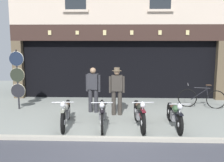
{
  "coord_description": "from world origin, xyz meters",
  "views": [
    {
      "loc": [
        0.19,
        -6.75,
        2.72
      ],
      "look_at": [
        -0.19,
        2.83,
        1.18
      ],
      "focal_mm": 42.96,
      "sensor_mm": 36.0,
      "label": 1
    }
  ],
  "objects_px": {
    "salesman_left": "(93,88)",
    "motorcycle_center_right": "(175,114)",
    "motorcycle_left": "(66,112)",
    "motorcycle_center": "(140,113)",
    "shopkeeper_center": "(117,89)",
    "tyre_sign_pole": "(17,75)",
    "leaning_bicycle": "(202,98)",
    "motorcycle_center_left": "(102,113)",
    "advert_board_near": "(168,57)"
  },
  "relations": [
    {
      "from": "motorcycle_center_left",
      "to": "salesman_left",
      "type": "relative_size",
      "value": 1.27
    },
    {
      "from": "motorcycle_left",
      "to": "motorcycle_center_left",
      "type": "height_order",
      "value": "motorcycle_center_left"
    },
    {
      "from": "tyre_sign_pole",
      "to": "advert_board_near",
      "type": "height_order",
      "value": "advert_board_near"
    },
    {
      "from": "motorcycle_left",
      "to": "motorcycle_center_left",
      "type": "relative_size",
      "value": 0.98
    },
    {
      "from": "leaning_bicycle",
      "to": "motorcycle_center",
      "type": "bearing_deg",
      "value": 145.96
    },
    {
      "from": "shopkeeper_center",
      "to": "motorcycle_center_left",
      "type": "bearing_deg",
      "value": 68.62
    },
    {
      "from": "motorcycle_left",
      "to": "motorcycle_center_right",
      "type": "relative_size",
      "value": 1.06
    },
    {
      "from": "salesman_left",
      "to": "motorcycle_center_right",
      "type": "bearing_deg",
      "value": 161.9
    },
    {
      "from": "motorcycle_center_left",
      "to": "motorcycle_center_right",
      "type": "xyz_separation_m",
      "value": [
        2.23,
        -0.01,
        -0.02
      ]
    },
    {
      "from": "motorcycle_left",
      "to": "motorcycle_center_right",
      "type": "distance_m",
      "value": 3.37
    },
    {
      "from": "salesman_left",
      "to": "shopkeeper_center",
      "type": "distance_m",
      "value": 0.93
    },
    {
      "from": "motorcycle_center",
      "to": "tyre_sign_pole",
      "type": "bearing_deg",
      "value": -28.57
    },
    {
      "from": "salesman_left",
      "to": "tyre_sign_pole",
      "type": "height_order",
      "value": "tyre_sign_pole"
    },
    {
      "from": "tyre_sign_pole",
      "to": "motorcycle_center",
      "type": "bearing_deg",
      "value": -23.47
    },
    {
      "from": "motorcycle_center_right",
      "to": "shopkeeper_center",
      "type": "distance_m",
      "value": 2.28
    },
    {
      "from": "advert_board_near",
      "to": "motorcycle_center_left",
      "type": "bearing_deg",
      "value": -122.54
    },
    {
      "from": "motorcycle_center_right",
      "to": "motorcycle_center",
      "type": "bearing_deg",
      "value": -1.18
    },
    {
      "from": "motorcycle_center_left",
      "to": "shopkeeper_center",
      "type": "distance_m",
      "value": 1.45
    },
    {
      "from": "leaning_bicycle",
      "to": "motorcycle_left",
      "type": "bearing_deg",
      "value": 128.79
    },
    {
      "from": "motorcycle_center_right",
      "to": "salesman_left",
      "type": "relative_size",
      "value": 1.18
    },
    {
      "from": "salesman_left",
      "to": "leaning_bicycle",
      "type": "distance_m",
      "value": 4.31
    },
    {
      "from": "motorcycle_center",
      "to": "shopkeeper_center",
      "type": "xyz_separation_m",
      "value": [
        -0.73,
        1.31,
        0.5
      ]
    },
    {
      "from": "salesman_left",
      "to": "shopkeeper_center",
      "type": "bearing_deg",
      "value": 173.04
    },
    {
      "from": "motorcycle_center_left",
      "to": "shopkeeper_center",
      "type": "xyz_separation_m",
      "value": [
        0.43,
        1.29,
        0.51
      ]
    },
    {
      "from": "salesman_left",
      "to": "advert_board_near",
      "type": "distance_m",
      "value": 4.12
    },
    {
      "from": "shopkeeper_center",
      "to": "tyre_sign_pole",
      "type": "relative_size",
      "value": 0.74
    },
    {
      "from": "advert_board_near",
      "to": "leaning_bicycle",
      "type": "relative_size",
      "value": 0.51
    },
    {
      "from": "motorcycle_center_left",
      "to": "advert_board_near",
      "type": "distance_m",
      "value": 5.14
    },
    {
      "from": "motorcycle_left",
      "to": "motorcycle_center",
      "type": "xyz_separation_m",
      "value": [
        2.3,
        -0.05,
        0.01
      ]
    },
    {
      "from": "tyre_sign_pole",
      "to": "motorcycle_center_left",
      "type": "bearing_deg",
      "value": -29.98
    },
    {
      "from": "motorcycle_center_left",
      "to": "shopkeeper_center",
      "type": "height_order",
      "value": "shopkeeper_center"
    },
    {
      "from": "tyre_sign_pole",
      "to": "leaning_bicycle",
      "type": "relative_size",
      "value": 1.29
    },
    {
      "from": "shopkeeper_center",
      "to": "leaning_bicycle",
      "type": "bearing_deg",
      "value": -164.02
    },
    {
      "from": "motorcycle_left",
      "to": "leaning_bicycle",
      "type": "bearing_deg",
      "value": -159.43
    },
    {
      "from": "motorcycle_center_left",
      "to": "leaning_bicycle",
      "type": "distance_m",
      "value": 4.48
    },
    {
      "from": "tyre_sign_pole",
      "to": "advert_board_near",
      "type": "distance_m",
      "value": 6.45
    },
    {
      "from": "tyre_sign_pole",
      "to": "shopkeeper_center",
      "type": "bearing_deg",
      "value": -9.82
    },
    {
      "from": "motorcycle_center_right",
      "to": "shopkeeper_center",
      "type": "relative_size",
      "value": 1.15
    },
    {
      "from": "motorcycle_center_right",
      "to": "leaning_bicycle",
      "type": "bearing_deg",
      "value": -123.91
    },
    {
      "from": "motorcycle_center_right",
      "to": "advert_board_near",
      "type": "xyz_separation_m",
      "value": [
        0.42,
        4.16,
        1.48
      ]
    },
    {
      "from": "tyre_sign_pole",
      "to": "leaning_bicycle",
      "type": "xyz_separation_m",
      "value": [
        7.13,
        0.49,
        -0.92
      ]
    },
    {
      "from": "shopkeeper_center",
      "to": "tyre_sign_pole",
      "type": "height_order",
      "value": "tyre_sign_pole"
    },
    {
      "from": "motorcycle_center_right",
      "to": "shopkeeper_center",
      "type": "xyz_separation_m",
      "value": [
        -1.8,
        1.3,
        0.53
      ]
    },
    {
      "from": "salesman_left",
      "to": "shopkeeper_center",
      "type": "relative_size",
      "value": 0.98
    },
    {
      "from": "motorcycle_left",
      "to": "motorcycle_center",
      "type": "bearing_deg",
      "value": 173.24
    },
    {
      "from": "motorcycle_left",
      "to": "advert_board_near",
      "type": "bearing_deg",
      "value": -138.18
    },
    {
      "from": "motorcycle_left",
      "to": "shopkeeper_center",
      "type": "xyz_separation_m",
      "value": [
        1.57,
        1.27,
        0.51
      ]
    },
    {
      "from": "motorcycle_left",
      "to": "shopkeeper_center",
      "type": "bearing_deg",
      "value": -146.77
    },
    {
      "from": "shopkeeper_center",
      "to": "advert_board_near",
      "type": "relative_size",
      "value": 1.88
    },
    {
      "from": "motorcycle_left",
      "to": "leaning_bicycle",
      "type": "distance_m",
      "value": 5.46
    }
  ]
}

